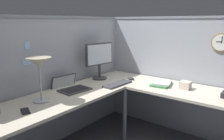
{
  "coord_description": "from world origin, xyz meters",
  "views": [
    {
      "loc": [
        -2.04,
        -1.33,
        1.52
      ],
      "look_at": [
        0.11,
        0.33,
        0.92
      ],
      "focal_mm": 35.62,
      "sensor_mm": 36.0,
      "label": 1
    }
  ],
  "objects_px": {
    "monitor": "(99,58)",
    "keyboard": "(118,84)",
    "book_stack": "(162,84)",
    "tissue_box": "(185,85)",
    "desk_lamp_dome": "(39,66)",
    "cell_phone": "(25,111)",
    "computer_mouse": "(131,79)",
    "laptop": "(70,87)",
    "wall_clock": "(221,43)"
  },
  "relations": [
    {
      "from": "monitor",
      "to": "keyboard",
      "type": "height_order",
      "value": "monitor"
    },
    {
      "from": "book_stack",
      "to": "tissue_box",
      "type": "xyz_separation_m",
      "value": [
        0.03,
        -0.29,
        0.02
      ]
    },
    {
      "from": "desk_lamp_dome",
      "to": "cell_phone",
      "type": "bearing_deg",
      "value": -156.24
    },
    {
      "from": "cell_phone",
      "to": "computer_mouse",
      "type": "bearing_deg",
      "value": 17.68
    },
    {
      "from": "laptop",
      "to": "cell_phone",
      "type": "bearing_deg",
      "value": -163.89
    },
    {
      "from": "laptop",
      "to": "keyboard",
      "type": "bearing_deg",
      "value": -36.49
    },
    {
      "from": "laptop",
      "to": "monitor",
      "type": "bearing_deg",
      "value": 2.37
    },
    {
      "from": "book_stack",
      "to": "wall_clock",
      "type": "relative_size",
      "value": 1.45
    },
    {
      "from": "laptop",
      "to": "computer_mouse",
      "type": "bearing_deg",
      "value": -23.77
    },
    {
      "from": "book_stack",
      "to": "laptop",
      "type": "bearing_deg",
      "value": 135.25
    },
    {
      "from": "cell_phone",
      "to": "keyboard",
      "type": "bearing_deg",
      "value": 15.97
    },
    {
      "from": "computer_mouse",
      "to": "tissue_box",
      "type": "distance_m",
      "value": 0.74
    },
    {
      "from": "wall_clock",
      "to": "laptop",
      "type": "bearing_deg",
      "value": 130.29
    },
    {
      "from": "monitor",
      "to": "laptop",
      "type": "distance_m",
      "value": 0.63
    },
    {
      "from": "laptop",
      "to": "computer_mouse",
      "type": "distance_m",
      "value": 0.86
    },
    {
      "from": "tissue_box",
      "to": "wall_clock",
      "type": "height_order",
      "value": "wall_clock"
    },
    {
      "from": "cell_phone",
      "to": "tissue_box",
      "type": "bearing_deg",
      "value": -6.64
    },
    {
      "from": "laptop",
      "to": "desk_lamp_dome",
      "type": "height_order",
      "value": "desk_lamp_dome"
    },
    {
      "from": "laptop",
      "to": "wall_clock",
      "type": "distance_m",
      "value": 1.86
    },
    {
      "from": "laptop",
      "to": "wall_clock",
      "type": "xyz_separation_m",
      "value": [
        1.15,
        -1.36,
        0.52
      ]
    },
    {
      "from": "laptop",
      "to": "keyboard",
      "type": "xyz_separation_m",
      "value": [
        0.48,
        -0.35,
        -0.01
      ]
    },
    {
      "from": "keyboard",
      "to": "wall_clock",
      "type": "xyz_separation_m",
      "value": [
        0.68,
        -1.01,
        0.53
      ]
    },
    {
      "from": "laptop",
      "to": "tissue_box",
      "type": "relative_size",
      "value": 3.45
    },
    {
      "from": "computer_mouse",
      "to": "wall_clock",
      "type": "relative_size",
      "value": 0.47
    },
    {
      "from": "monitor",
      "to": "book_stack",
      "type": "xyz_separation_m",
      "value": [
        0.24,
        -0.82,
        -0.27
      ]
    },
    {
      "from": "book_stack",
      "to": "desk_lamp_dome",
      "type": "bearing_deg",
      "value": 150.9
    },
    {
      "from": "desk_lamp_dome",
      "to": "cell_phone",
      "type": "relative_size",
      "value": 3.09
    },
    {
      "from": "laptop",
      "to": "cell_phone",
      "type": "relative_size",
      "value": 2.87
    },
    {
      "from": "monitor",
      "to": "keyboard",
      "type": "relative_size",
      "value": 1.16
    },
    {
      "from": "monitor",
      "to": "laptop",
      "type": "bearing_deg",
      "value": -177.63
    },
    {
      "from": "keyboard",
      "to": "computer_mouse",
      "type": "distance_m",
      "value": 0.31
    },
    {
      "from": "desk_lamp_dome",
      "to": "computer_mouse",
      "type": "bearing_deg",
      "value": -11.45
    },
    {
      "from": "wall_clock",
      "to": "book_stack",
      "type": "bearing_deg",
      "value": 121.72
    },
    {
      "from": "wall_clock",
      "to": "computer_mouse",
      "type": "bearing_deg",
      "value": 109.7
    },
    {
      "from": "keyboard",
      "to": "desk_lamp_dome",
      "type": "height_order",
      "value": "desk_lamp_dome"
    },
    {
      "from": "desk_lamp_dome",
      "to": "tissue_box",
      "type": "xyz_separation_m",
      "value": [
        1.29,
        -0.99,
        -0.32
      ]
    },
    {
      "from": "monitor",
      "to": "wall_clock",
      "type": "height_order",
      "value": "wall_clock"
    },
    {
      "from": "desk_lamp_dome",
      "to": "book_stack",
      "type": "height_order",
      "value": "desk_lamp_dome"
    },
    {
      "from": "cell_phone",
      "to": "book_stack",
      "type": "height_order",
      "value": "book_stack"
    },
    {
      "from": "monitor",
      "to": "computer_mouse",
      "type": "bearing_deg",
      "value": -59.31
    },
    {
      "from": "cell_phone",
      "to": "book_stack",
      "type": "bearing_deg",
      "value": 1.69
    },
    {
      "from": "tissue_box",
      "to": "wall_clock",
      "type": "xyz_separation_m",
      "value": [
        0.32,
        -0.27,
        0.5
      ]
    },
    {
      "from": "laptop",
      "to": "wall_clock",
      "type": "height_order",
      "value": "wall_clock"
    },
    {
      "from": "computer_mouse",
      "to": "cell_phone",
      "type": "xyz_separation_m",
      "value": [
        -1.5,
        0.14,
        -0.01
      ]
    },
    {
      "from": "monitor",
      "to": "book_stack",
      "type": "height_order",
      "value": "monitor"
    },
    {
      "from": "laptop",
      "to": "tissue_box",
      "type": "distance_m",
      "value": 1.37
    },
    {
      "from": "keyboard",
      "to": "book_stack",
      "type": "height_order",
      "value": "book_stack"
    },
    {
      "from": "computer_mouse",
      "to": "cell_phone",
      "type": "relative_size",
      "value": 0.72
    },
    {
      "from": "monitor",
      "to": "laptop",
      "type": "height_order",
      "value": "monitor"
    },
    {
      "from": "tissue_box",
      "to": "wall_clock",
      "type": "distance_m",
      "value": 0.65
    }
  ]
}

